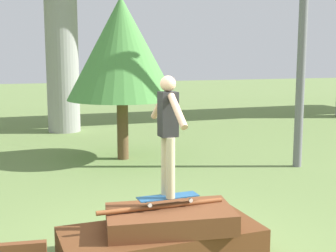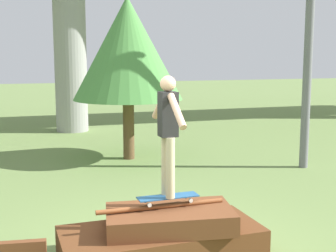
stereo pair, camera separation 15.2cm
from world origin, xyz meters
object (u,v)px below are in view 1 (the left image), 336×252
object	(u,v)px
tree_behind_left	(122,49)
utility_pole	(303,21)
skateboard	(168,197)
skater	(168,128)

from	to	relation	value
tree_behind_left	utility_pole	bearing A→B (deg)	-30.02
utility_pole	tree_behind_left	distance (m)	4.37
skateboard	utility_pole	world-z (taller)	utility_pole
skateboard	skater	size ratio (longest dim) A/B	0.52
skater	tree_behind_left	world-z (taller)	tree_behind_left
skater	utility_pole	xyz separation A→B (m)	(4.54, 3.70, 1.70)
utility_pole	tree_behind_left	bearing A→B (deg)	149.98
skateboard	tree_behind_left	xyz separation A→B (m)	(0.80, 5.86, 2.00)
skater	skateboard	bearing A→B (deg)	20.56
skater	tree_behind_left	bearing A→B (deg)	82.24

